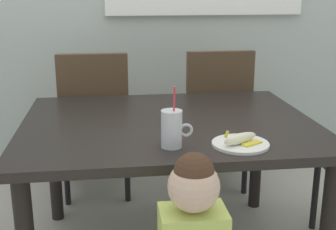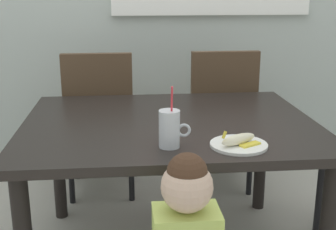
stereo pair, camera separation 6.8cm
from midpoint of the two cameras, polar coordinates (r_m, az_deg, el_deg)
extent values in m
cube|color=black|center=(2.14, -0.84, -1.25)|extent=(1.38, 1.09, 0.04)
cylinder|color=black|center=(2.71, -14.95, -6.14)|extent=(0.07, 0.07, 0.69)
cylinder|color=black|center=(2.81, 10.50, -5.00)|extent=(0.07, 0.07, 0.69)
cube|color=#4C3826|center=(2.99, -9.77, -1.49)|extent=(0.44, 0.44, 0.06)
cube|color=#4C3826|center=(2.73, -10.18, 2.66)|extent=(0.42, 0.05, 0.48)
cylinder|color=black|center=(3.25, -6.10, -4.40)|extent=(0.04, 0.04, 0.42)
cylinder|color=black|center=(3.26, -12.81, -4.62)|extent=(0.04, 0.04, 0.42)
cylinder|color=black|center=(2.89, -5.88, -7.02)|extent=(0.04, 0.04, 0.42)
cylinder|color=black|center=(2.91, -13.44, -7.25)|extent=(0.04, 0.04, 0.42)
cube|color=#4C3826|center=(3.06, 4.91, -0.87)|extent=(0.44, 0.44, 0.06)
cube|color=#4C3826|center=(2.81, 5.91, 3.22)|extent=(0.42, 0.05, 0.48)
cylinder|color=black|center=(3.36, 7.30, -3.72)|extent=(0.04, 0.04, 0.42)
cylinder|color=black|center=(3.29, 0.86, -4.05)|extent=(0.04, 0.04, 0.42)
cylinder|color=black|center=(3.02, 9.12, -6.14)|extent=(0.04, 0.04, 0.42)
cylinder|color=black|center=(2.94, 1.94, -6.58)|extent=(0.04, 0.04, 0.42)
cylinder|color=black|center=(2.69, 17.48, -9.61)|extent=(0.04, 0.04, 0.42)
sphere|color=beige|center=(1.45, 1.93, -9.03)|extent=(0.17, 0.17, 0.17)
sphere|color=#472D1E|center=(1.43, 1.95, -7.34)|extent=(0.13, 0.13, 0.13)
cylinder|color=silver|center=(1.76, -0.65, -1.78)|extent=(0.08, 0.08, 0.15)
cylinder|color=beige|center=(1.77, -0.65, -2.70)|extent=(0.07, 0.07, 0.08)
torus|color=silver|center=(1.77, 1.21, -1.94)|extent=(0.06, 0.01, 0.06)
cylinder|color=#E5333F|center=(1.74, -0.37, 0.28)|extent=(0.01, 0.05, 0.22)
cylinder|color=white|center=(1.82, 8.12, -3.67)|extent=(0.23, 0.23, 0.01)
ellipsoid|color=#F4EAC6|center=(1.80, 8.09, -2.98)|extent=(0.17, 0.12, 0.04)
cube|color=yellow|center=(1.80, 9.53, -3.59)|extent=(0.09, 0.07, 0.01)
cube|color=yellow|center=(1.85, 7.69, -3.05)|extent=(0.09, 0.07, 0.01)
cylinder|color=yellow|center=(1.74, 6.36, -2.44)|extent=(0.03, 0.02, 0.03)
camera|label=1|loc=(0.03, -90.97, -0.28)|focal=48.01mm
camera|label=2|loc=(0.03, 89.03, 0.28)|focal=48.01mm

